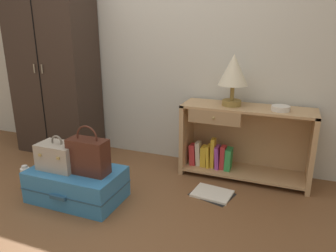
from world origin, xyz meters
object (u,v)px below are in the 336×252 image
object	(u,v)px
train_case	(58,156)
bottle	(26,178)
open_book_on_floor	(212,194)
bookshelf	(240,142)
handbag	(88,156)
wardrobe	(54,66)
bowl	(281,108)
table_lamp	(233,72)
suitcase_large	(77,184)

from	to	relation	value
train_case	bottle	bearing A→B (deg)	178.06
open_book_on_floor	bottle	bearing A→B (deg)	-162.68
bookshelf	handbag	distance (m)	1.37
open_book_on_floor	train_case	bearing A→B (deg)	-156.69
train_case	wardrobe	bearing A→B (deg)	129.07
bookshelf	bottle	xyz separation A→B (m)	(-1.68, -0.93, -0.24)
wardrobe	bookshelf	world-z (taller)	wardrobe
bowl	bottle	world-z (taller)	bowl
train_case	bottle	size ratio (longest dim) A/B	1.50
table_lamp	suitcase_large	world-z (taller)	table_lamp
suitcase_large	handbag	world-z (taller)	handbag
train_case	handbag	distance (m)	0.28
wardrobe	bookshelf	distance (m)	2.10
bookshelf	bowl	xyz separation A→B (m)	(0.32, -0.06, 0.36)
wardrobe	suitcase_large	size ratio (longest dim) A/B	2.54
bookshelf	bowl	world-z (taller)	bowl
bowl	handbag	size ratio (longest dim) A/B	0.39
open_book_on_floor	bookshelf	bearing A→B (deg)	73.42
suitcase_large	train_case	world-z (taller)	train_case
bottle	suitcase_large	bearing A→B (deg)	1.38
wardrobe	bottle	xyz separation A→B (m)	(0.33, -0.88, -0.85)
handbag	suitcase_large	bearing A→B (deg)	176.24
bottle	open_book_on_floor	world-z (taller)	bottle
wardrobe	bowl	bearing A→B (deg)	-0.05
suitcase_large	open_book_on_floor	xyz separation A→B (m)	(1.01, 0.47, -0.12)
train_case	handbag	world-z (taller)	handbag
suitcase_large	handbag	size ratio (longest dim) A/B	1.92
train_case	bottle	world-z (taller)	train_case
open_book_on_floor	suitcase_large	bearing A→B (deg)	-155.20
wardrobe	table_lamp	size ratio (longest dim) A/B	4.19
bowl	suitcase_large	xyz separation A→B (m)	(-1.47, -0.86, -0.57)
bookshelf	bottle	bearing A→B (deg)	-150.89
wardrobe	open_book_on_floor	xyz separation A→B (m)	(1.87, -0.40, -0.94)
train_case	bottle	xyz separation A→B (m)	(-0.39, 0.01, -0.27)
bowl	bottle	xyz separation A→B (m)	(-2.00, -0.88, -0.60)
train_case	bowl	bearing A→B (deg)	28.98
suitcase_large	open_book_on_floor	bearing A→B (deg)	24.80
bookshelf	suitcase_large	world-z (taller)	bookshelf
bowl	open_book_on_floor	size ratio (longest dim) A/B	0.40
bookshelf	bottle	size ratio (longest dim) A/B	5.46
wardrobe	handbag	size ratio (longest dim) A/B	4.87
wardrobe	open_book_on_floor	distance (m)	2.13
table_lamp	bookshelf	bearing A→B (deg)	14.66
bowl	train_case	size ratio (longest dim) A/B	0.48
wardrobe	bowl	size ratio (longest dim) A/B	12.39
table_lamp	train_case	xyz separation A→B (m)	(-1.19, -0.92, -0.61)
bookshelf	train_case	world-z (taller)	bookshelf
suitcase_large	bottle	size ratio (longest dim) A/B	3.52
bookshelf	train_case	bearing A→B (deg)	-143.54
bookshelf	suitcase_large	distance (m)	1.49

